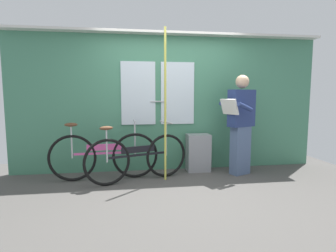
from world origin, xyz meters
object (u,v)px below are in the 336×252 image
Objects in this scene: bicycle_leaning_behind at (138,157)px; passenger_reading_newspaper at (241,123)px; handrail_pole at (165,105)px; bicycle_near_door at (104,155)px; trash_bin_by_wall at (198,153)px.

passenger_reading_newspaper reaches higher than bicycle_leaning_behind.
handrail_pole is at bearing -17.56° from bicycle_leaning_behind.
bicycle_near_door is 1.27m from handrail_pole.
bicycle_leaning_behind is at bearing -19.28° from bicycle_near_door.
passenger_reading_newspaper is at bearing 5.57° from handrail_pole.
bicycle_leaning_behind is 0.96× the size of passenger_reading_newspaper.
passenger_reading_newspaper is at bearing -3.17° from bicycle_near_door.
bicycle_near_door is at bearing -170.61° from trash_bin_by_wall.
bicycle_leaning_behind is (0.54, -0.16, -0.01)m from bicycle_near_door.
bicycle_near_door is 1.06× the size of bicycle_leaning_behind.
passenger_reading_newspaper reaches higher than trash_bin_by_wall.
trash_bin_by_wall is 0.28× the size of handrail_pole.
bicycle_leaning_behind is at bearing -178.67° from handrail_pole.
handrail_pole reaches higher than bicycle_leaning_behind.
trash_bin_by_wall is (-0.66, 0.29, -0.56)m from passenger_reading_newspaper.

